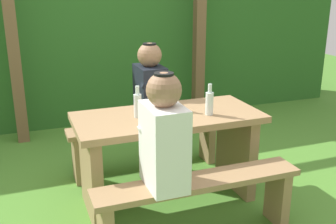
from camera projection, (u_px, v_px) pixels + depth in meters
name	position (u px, v px, depth m)	size (l,w,h in m)	color
ground_plane	(168.00, 199.00, 3.25)	(12.00, 12.00, 0.00)	#4D862E
hedge_backdrop	(102.00, 42.00, 5.07)	(6.40, 0.70, 1.88)	#2B6123
pergola_post_left	(13.00, 48.00, 4.14)	(0.12, 0.12, 2.03)	brown
pergola_post_right	(199.00, 39.00, 4.84)	(0.12, 0.12, 2.03)	brown
picnic_table	(168.00, 142.00, 3.10)	(1.40, 0.64, 0.72)	#9E7A51
bench_near	(199.00, 197.00, 2.64)	(1.40, 0.24, 0.45)	#9E7A51
bench_far	(146.00, 137.00, 3.67)	(1.40, 0.24, 0.45)	#9E7A51
person_white_shirt	(164.00, 136.00, 2.43)	(0.25, 0.35, 0.72)	white
person_black_coat	(150.00, 87.00, 3.54)	(0.25, 0.35, 0.72)	black
drinking_glass	(166.00, 116.00, 2.88)	(0.08, 0.08, 0.08)	silver
bottle_left	(209.00, 102.00, 3.00)	(0.06, 0.06, 0.24)	silver
bottle_right	(171.00, 99.00, 3.11)	(0.06, 0.06, 0.22)	silver
bottle_center	(138.00, 105.00, 2.94)	(0.06, 0.06, 0.24)	silver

